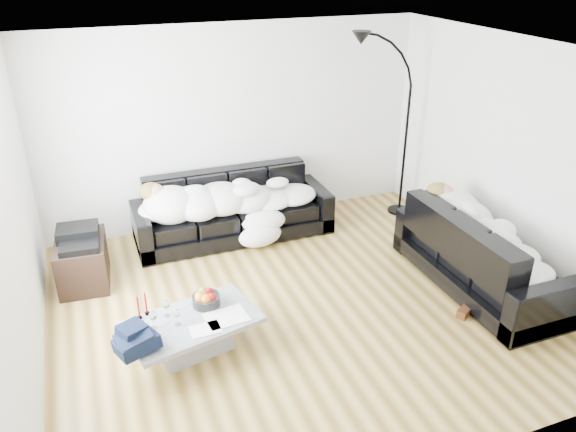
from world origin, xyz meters
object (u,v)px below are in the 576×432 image
object	(u,v)px
sofa_back	(233,207)
candle_left	(138,308)
wine_glass_a	(166,308)
wine_glass_b	(153,320)
sofa_right	(482,251)
floor_lamp	(406,137)
stereo	(78,236)
sleeper_back	(233,192)
shoes	(468,305)
coffee_table	(194,335)
wine_glass_c	(177,317)
sleeper_right	(485,234)
candle_right	(146,304)
av_cabinet	(83,262)
fruit_bowl	(206,297)

from	to	relation	value
sofa_back	candle_left	size ratio (longest dim) A/B	10.88
wine_glass_a	wine_glass_b	world-z (taller)	wine_glass_b
sofa_right	floor_lamp	distance (m)	2.10
wine_glass_a	stereo	size ratio (longest dim) A/B	0.38
sofa_back	sleeper_back	bearing A→B (deg)	-90.00
wine_glass_a	floor_lamp	size ratio (longest dim) A/B	0.08
shoes	floor_lamp	bearing A→B (deg)	59.44
candle_left	floor_lamp	size ratio (longest dim) A/B	0.10
wine_glass_a	candle_left	xyz separation A→B (m)	(-0.24, 0.05, 0.03)
shoes	stereo	size ratio (longest dim) A/B	1.01
sleeper_back	coffee_table	xyz separation A→B (m)	(-0.98, -2.04, -0.46)
floor_lamp	stereo	bearing A→B (deg)	179.90
sleeper_back	shoes	world-z (taller)	sleeper_back
wine_glass_b	floor_lamp	size ratio (longest dim) A/B	0.08
shoes	wine_glass_c	bearing A→B (deg)	156.59
sofa_back	coffee_table	bearing A→B (deg)	-115.18
sofa_back	sleeper_right	xyz separation A→B (m)	(2.20, -2.10, 0.24)
candle_right	wine_glass_b	bearing A→B (deg)	-82.72
sofa_right	sleeper_back	bearing A→B (deg)	47.02
sleeper_back	av_cabinet	size ratio (longest dim) A/B	2.79
sofa_back	candle_left	bearing A→B (deg)	-126.94
candle_left	floor_lamp	distance (m)	4.26
sofa_back	candle_left	world-z (taller)	sofa_back
candle_left	candle_right	distance (m)	0.08
sofa_right	wine_glass_a	world-z (taller)	sofa_right
av_cabinet	floor_lamp	world-z (taller)	floor_lamp
fruit_bowl	wine_glass_c	distance (m)	0.38
sofa_right	fruit_bowl	world-z (taller)	sofa_right
candle_left	candle_right	bearing A→B (deg)	27.20
sofa_right	wine_glass_a	bearing A→B (deg)	87.29
wine_glass_a	wine_glass_b	distance (m)	0.20
sleeper_back	candle_right	bearing A→B (deg)	-126.80
floor_lamp	wine_glass_a	bearing A→B (deg)	-158.00
sleeper_right	wine_glass_b	world-z (taller)	sleeper_right
sleeper_back	stereo	xyz separation A→B (m)	(-1.87, -0.44, -0.05)
candle_right	av_cabinet	world-z (taller)	candle_right
shoes	floor_lamp	xyz separation A→B (m)	(0.57, 2.33, 1.05)
sofa_back	candle_right	distance (m)	2.30
sleeper_back	wine_glass_c	xyz separation A→B (m)	(-1.12, -2.06, -0.20)
wine_glass_c	sofa_back	bearing A→B (deg)	62.11
wine_glass_a	candle_right	bearing A→B (deg)	152.29
sleeper_right	fruit_bowl	size ratio (longest dim) A/B	6.83
sleeper_right	candle_left	distance (m)	3.64
wine_glass_c	candle_right	size ratio (longest dim) A/B	0.71
wine_glass_b	candle_left	xyz separation A→B (m)	(-0.10, 0.19, 0.03)
sofa_back	sleeper_right	world-z (taller)	sleeper_right
wine_glass_c	floor_lamp	distance (m)	4.09
candle_left	candle_right	size ratio (longest dim) A/B	0.99
sofa_right	candle_left	xyz separation A→B (m)	(-3.63, 0.21, 0.03)
sleeper_back	wine_glass_a	world-z (taller)	sleeper_back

